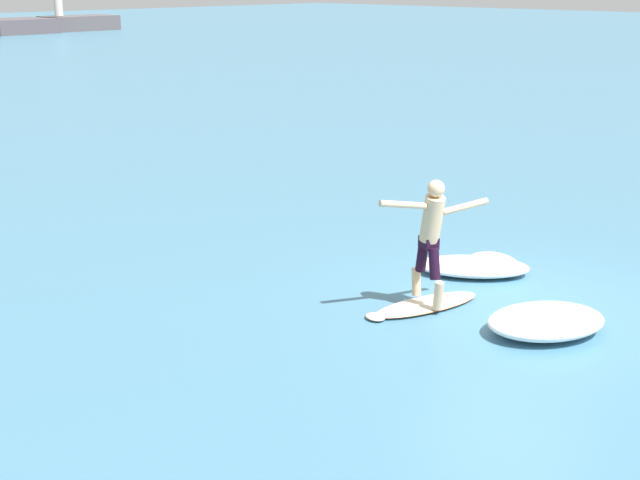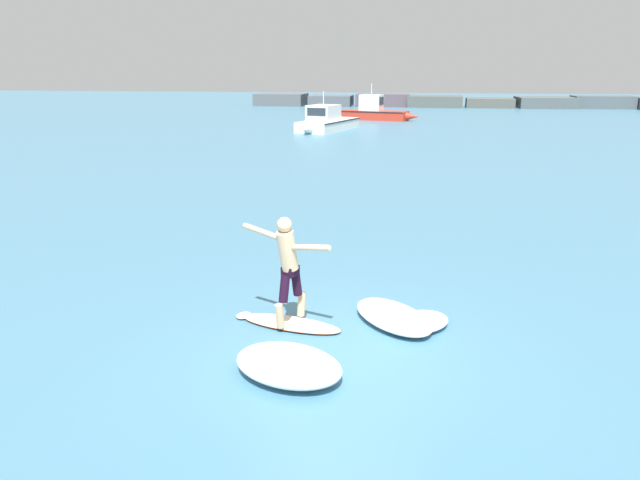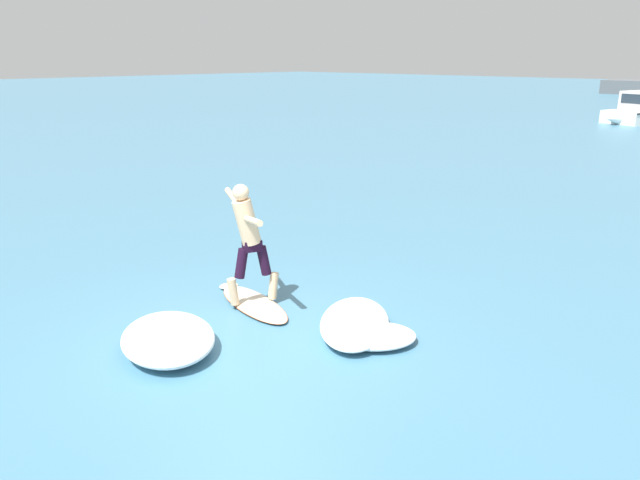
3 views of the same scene
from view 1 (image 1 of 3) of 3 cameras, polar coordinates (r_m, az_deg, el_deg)
ground_plane at (r=13.08m, az=12.16°, el=-4.16°), size 200.00×200.00×0.00m
surfboard at (r=12.81m, az=6.72°, el=-4.15°), size 1.96×1.00×0.21m
surfer at (r=12.44m, az=7.14°, el=0.58°), size 1.58×0.90×1.82m
wave_foam_at_tail at (r=12.18m, az=14.27°, el=-5.05°), size 1.98×1.77×0.34m
wave_foam_at_nose at (r=14.31m, az=9.72°, el=-1.68°), size 1.81×2.00×0.25m
wave_foam_beside at (r=14.62m, az=11.01°, el=-1.45°), size 1.31×1.34×0.20m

